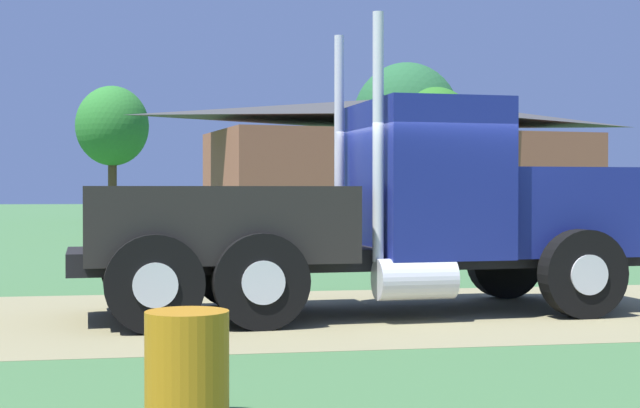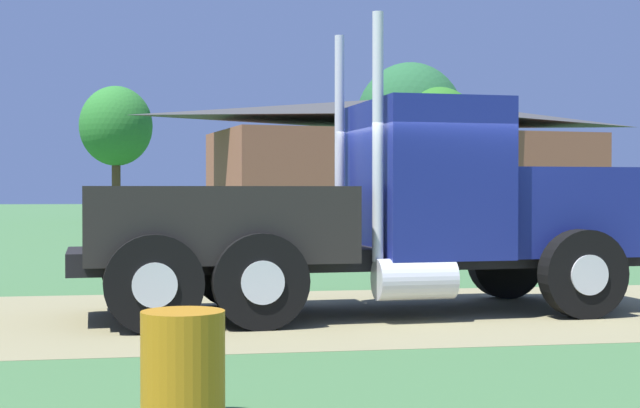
{
  "view_description": "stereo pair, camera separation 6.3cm",
  "coord_description": "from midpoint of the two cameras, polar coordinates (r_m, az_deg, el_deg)",
  "views": [
    {
      "loc": [
        -3.83,
        -12.4,
        1.67
      ],
      "look_at": [
        -1.65,
        -0.04,
        1.48
      ],
      "focal_mm": 53.18,
      "sensor_mm": 36.0,
      "label": 1
    },
    {
      "loc": [
        -3.77,
        -12.41,
        1.67
      ],
      "look_at": [
        -1.65,
        -0.04,
        1.48
      ],
      "focal_mm": 53.18,
      "sensor_mm": 36.0,
      "label": 2
    }
  ],
  "objects": [
    {
      "name": "ground_plane",
      "position": [
        13.08,
        7.32,
        -6.46
      ],
      "size": [
        200.0,
        200.0,
        0.0
      ],
      "primitive_type": "plane",
      "color": "#3D683A"
    },
    {
      "name": "dirt_track",
      "position": [
        13.08,
        7.32,
        -6.44
      ],
      "size": [
        120.0,
        5.73,
        0.01
      ],
      "primitive_type": "cube",
      "color": "#847D56",
      "rests_on": "ground_plane"
    },
    {
      "name": "truck_foreground_white",
      "position": [
        12.8,
        3.56,
        -0.69
      ],
      "size": [
        7.84,
        3.12,
        3.88
      ],
      "color": "black",
      "rests_on": "ground_plane"
    },
    {
      "name": "steel_barrel",
      "position": [
        6.85,
        -7.98,
        -9.74
      ],
      "size": [
        0.6,
        0.6,
        0.81
      ],
      "primitive_type": "cylinder",
      "color": "#B27214",
      "rests_on": "ground_plane"
    },
    {
      "name": "shed_building",
      "position": [
        35.0,
        5.17,
        2.12
      ],
      "size": [
        15.09,
        8.16,
        5.05
      ],
      "color": "brown",
      "rests_on": "ground_plane"
    },
    {
      "name": "tree_mid",
      "position": [
        49.16,
        -12.14,
        4.57
      ],
      "size": [
        3.67,
        3.67,
        6.91
      ],
      "color": "#513823",
      "rests_on": "ground_plane"
    },
    {
      "name": "tree_right",
      "position": [
        48.94,
        5.47,
        4.89
      ],
      "size": [
        5.59,
        5.59,
        8.19
      ],
      "color": "#513823",
      "rests_on": "ground_plane"
    },
    {
      "name": "tree_far_right",
      "position": [
        47.06,
        7.22,
        4.28
      ],
      "size": [
        4.04,
        4.04,
        6.72
      ],
      "color": "#513823",
      "rests_on": "ground_plane"
    }
  ]
}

